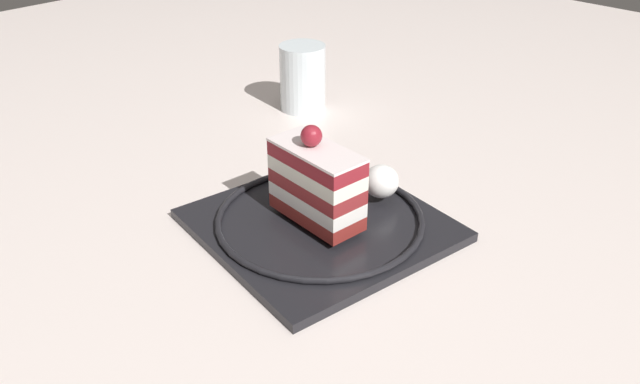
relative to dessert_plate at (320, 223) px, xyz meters
The scene contains 6 objects.
ground_plane 0.04m from the dessert_plate, 138.06° to the right, with size 2.40×2.40×0.00m, color silver.
dessert_plate is the anchor object (origin of this frame).
cake_slice 0.05m from the dessert_plate, behind, with size 0.06×0.11×0.11m.
whipped_cream_dollop 0.09m from the dessert_plate, 14.24° to the right, with size 0.04×0.04×0.04m, color white.
fork 0.10m from the dessert_plate, 32.78° to the left, with size 0.09×0.08×0.00m.
drink_glass_near 0.35m from the dessert_plate, 48.59° to the left, with size 0.07×0.07×0.10m.
Camera 1 is at (-0.41, -0.40, 0.41)m, focal length 36.90 mm.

